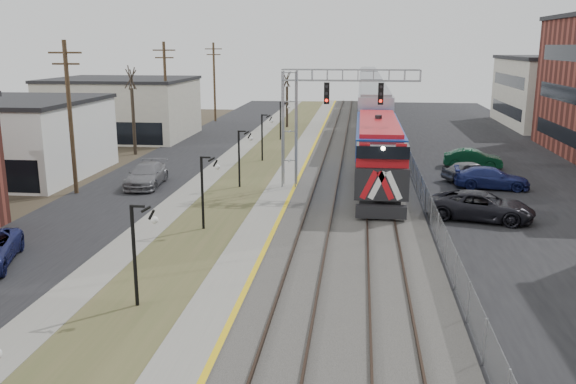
# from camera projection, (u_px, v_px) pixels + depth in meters

# --- Properties ---
(street_west) EXTENTS (7.00, 120.00, 0.04)m
(street_west) POSITION_uv_depth(u_px,v_px,m) (166.00, 166.00, 50.03)
(street_west) COLOR black
(street_west) RESTS_ON ground
(sidewalk) EXTENTS (2.00, 120.00, 0.08)m
(sidewalk) POSITION_uv_depth(u_px,v_px,m) (220.00, 167.00, 49.52)
(sidewalk) COLOR gray
(sidewalk) RESTS_ON ground
(grass_median) EXTENTS (4.00, 120.00, 0.06)m
(grass_median) POSITION_uv_depth(u_px,v_px,m) (256.00, 168.00, 49.18)
(grass_median) COLOR #484F2A
(grass_median) RESTS_ON ground
(platform) EXTENTS (2.00, 120.00, 0.24)m
(platform) POSITION_uv_depth(u_px,v_px,m) (293.00, 167.00, 48.81)
(platform) COLOR gray
(platform) RESTS_ON ground
(ballast_bed) EXTENTS (8.00, 120.00, 0.20)m
(ballast_bed) POSITION_uv_depth(u_px,v_px,m) (356.00, 169.00, 48.25)
(ballast_bed) COLOR #595651
(ballast_bed) RESTS_ON ground
(parking_lot) EXTENTS (16.00, 120.00, 0.04)m
(parking_lot) POSITION_uv_depth(u_px,v_px,m) (512.00, 174.00, 46.90)
(parking_lot) COLOR black
(parking_lot) RESTS_ON ground
(platform_edge) EXTENTS (0.24, 120.00, 0.01)m
(platform_edge) POSITION_uv_depth(u_px,v_px,m) (304.00, 166.00, 48.68)
(platform_edge) COLOR gold
(platform_edge) RESTS_ON platform
(track_near) EXTENTS (1.58, 120.00, 0.15)m
(track_near) POSITION_uv_depth(u_px,v_px,m) (331.00, 166.00, 48.43)
(track_near) COLOR #2D2119
(track_near) RESTS_ON ballast_bed
(track_far) EXTENTS (1.58, 120.00, 0.15)m
(track_far) POSITION_uv_depth(u_px,v_px,m) (375.00, 167.00, 48.04)
(track_far) COLOR #2D2119
(track_far) RESTS_ON ballast_bed
(train) EXTENTS (3.00, 85.85, 5.33)m
(train) POSITION_uv_depth(u_px,v_px,m) (371.00, 101.00, 76.01)
(train) COLOR #123796
(train) RESTS_ON ground
(signal_gantry) EXTENTS (9.00, 1.07, 8.15)m
(signal_gantry) POSITION_uv_depth(u_px,v_px,m) (315.00, 108.00, 40.51)
(signal_gantry) COLOR gray
(signal_gantry) RESTS_ON ground
(lampposts) EXTENTS (0.14, 62.14, 4.00)m
(lampposts) POSITION_uv_depth(u_px,v_px,m) (204.00, 192.00, 32.58)
(lampposts) COLOR black
(lampposts) RESTS_ON ground
(utility_poles) EXTENTS (0.28, 80.28, 10.00)m
(utility_poles) POSITION_uv_depth(u_px,v_px,m) (70.00, 119.00, 39.55)
(utility_poles) COLOR #4C3823
(utility_poles) RESTS_ON ground
(fence) EXTENTS (0.04, 120.00, 1.60)m
(fence) POSITION_uv_depth(u_px,v_px,m) (410.00, 162.00, 47.61)
(fence) COLOR gray
(fence) RESTS_ON ground
(bare_trees) EXTENTS (12.30, 42.30, 5.95)m
(bare_trees) POSITION_uv_depth(u_px,v_px,m) (166.00, 127.00, 53.31)
(bare_trees) COLOR #382D23
(bare_trees) RESTS_ON ground
(car_lot_c) EXTENTS (6.19, 3.97, 1.59)m
(car_lot_c) POSITION_uv_depth(u_px,v_px,m) (482.00, 207.00, 34.34)
(car_lot_c) COLOR black
(car_lot_c) RESTS_ON ground
(car_lot_d) EXTENTS (5.21, 2.52, 1.46)m
(car_lot_d) POSITION_uv_depth(u_px,v_px,m) (492.00, 179.00, 41.87)
(car_lot_d) COLOR navy
(car_lot_d) RESTS_ON ground
(car_lot_e) EXTENTS (4.59, 3.31, 1.45)m
(car_lot_e) POSITION_uv_depth(u_px,v_px,m) (471.00, 171.00, 44.28)
(car_lot_e) COLOR slate
(car_lot_e) RESTS_ON ground
(car_lot_f) EXTENTS (4.74, 2.16, 1.51)m
(car_lot_f) POSITION_uv_depth(u_px,v_px,m) (473.00, 159.00, 48.87)
(car_lot_f) COLOR #0A361E
(car_lot_f) RESTS_ON ground
(car_street_b) EXTENTS (2.64, 5.58, 1.57)m
(car_street_b) POSITION_uv_depth(u_px,v_px,m) (146.00, 175.00, 42.61)
(car_street_b) COLOR slate
(car_street_b) RESTS_ON ground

